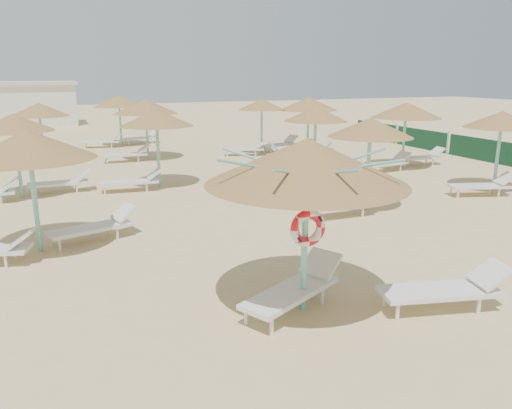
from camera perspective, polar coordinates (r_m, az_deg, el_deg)
name	(u,v)px	position (r m, az deg, el deg)	size (l,w,h in m)	color
ground	(315,303)	(8.85, 6.74, -11.11)	(120.00, 120.00, 0.00)	#D3B781
main_palapa	(307,162)	(7.84, 5.81, 4.84)	(3.22, 3.22, 2.88)	#70C2BB
lounger_main_a	(296,288)	(8.50, 4.57, -9.46)	(2.17, 1.54, 0.77)	silver
lounger_main_b	(448,289)	(9.02, 21.04, -8.97)	(2.22, 1.12, 0.77)	silver
palapa_field	(223,114)	(19.84, -3.85, 10.27)	(18.78, 19.26, 2.72)	#70C2BB
service_hut	(19,103)	(42.04, -25.48, 10.38)	(8.40, 4.40, 3.25)	silver
windbreak_fence	(481,150)	(24.86, 24.37, 5.74)	(0.08, 19.84, 1.10)	#194D32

